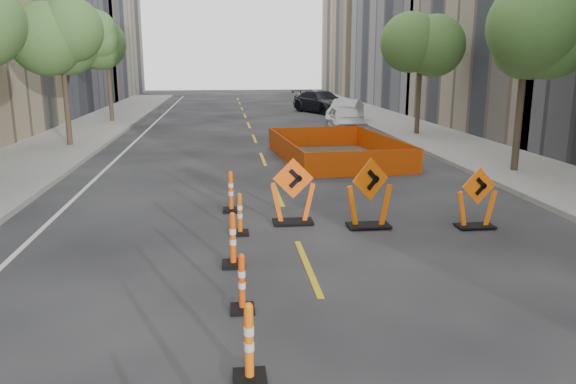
{
  "coord_description": "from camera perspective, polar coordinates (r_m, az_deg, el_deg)",
  "views": [
    {
      "loc": [
        -1.53,
        -5.99,
        3.84
      ],
      "look_at": [
        -0.2,
        5.58,
        1.1
      ],
      "focal_mm": 35.0,
      "sensor_mm": 36.0,
      "label": 1
    }
  ],
  "objects": [
    {
      "name": "ground_plane",
      "position": [
        7.28,
        6.93,
        -18.71
      ],
      "size": [
        140.0,
        140.0,
        0.0
      ],
      "primitive_type": "plane",
      "color": "black"
    },
    {
      "name": "sidewalk_right",
      "position": [
        21.18,
        23.38,
        1.91
      ],
      "size": [
        4.0,
        90.0,
        0.15
      ],
      "primitive_type": "cube",
      "color": "gray",
      "rests_on": "ground"
    },
    {
      "name": "bld_left_d",
      "position": [
        47.87,
        -26.47,
        15.71
      ],
      "size": [
        12.0,
        16.0,
        14.0
      ],
      "primitive_type": "cube",
      "color": "#4C4C51",
      "rests_on": "ground"
    },
    {
      "name": "bld_right_c",
      "position": [
        35.22,
        26.45,
        17.08
      ],
      "size": [
        12.0,
        16.0,
        14.0
      ],
      "primitive_type": "cube",
      "color": "gray",
      "rests_on": "ground"
    },
    {
      "name": "bld_right_e",
      "position": [
        67.32,
        9.83,
        16.61
      ],
      "size": [
        12.0,
        14.0,
        16.0
      ],
      "primitive_type": "cube",
      "color": "tan",
      "rests_on": "ground"
    },
    {
      "name": "tree_l_c",
      "position": [
        26.89,
        -22.04,
        13.78
      ],
      "size": [
        2.8,
        2.8,
        5.95
      ],
      "color": "#382B1E",
      "rests_on": "ground"
    },
    {
      "name": "tree_l_d",
      "position": [
        36.65,
        -17.91,
        13.7
      ],
      "size": [
        2.8,
        2.8,
        5.95
      ],
      "color": "#382B1E",
      "rests_on": "ground"
    },
    {
      "name": "tree_r_b",
      "position": [
        20.56,
        23.04,
        14.14
      ],
      "size": [
        2.8,
        2.8,
        5.95
      ],
      "color": "#382B1E",
      "rests_on": "ground"
    },
    {
      "name": "tree_r_c",
      "position": [
        29.71,
        13.37,
        14.23
      ],
      "size": [
        2.8,
        2.8,
        5.95
      ],
      "color": "#382B1E",
      "rests_on": "ground"
    },
    {
      "name": "channelizer_3",
      "position": [
        7.01,
        -3.98,
        -15.03
      ],
      "size": [
        0.41,
        0.41,
        1.04
      ],
      "primitive_type": null,
      "color": "#FF660A",
      "rests_on": "ground"
    },
    {
      "name": "channelizer_4",
      "position": [
        8.84,
        -4.71,
        -9.17
      ],
      "size": [
        0.38,
        0.38,
        0.96
      ],
      "primitive_type": null,
      "color": "#E34309",
      "rests_on": "ground"
    },
    {
      "name": "channelizer_5",
      "position": [
        10.69,
        -5.63,
        -4.83
      ],
      "size": [
        0.42,
        0.42,
        1.07
      ],
      "primitive_type": null,
      "color": "#E34A09",
      "rests_on": "ground"
    },
    {
      "name": "channelizer_6",
      "position": [
        12.62,
        -4.91,
        -2.23
      ],
      "size": [
        0.38,
        0.38,
        0.97
      ],
      "primitive_type": null,
      "color": "#E05309",
      "rests_on": "ground"
    },
    {
      "name": "channelizer_7",
      "position": [
        14.54,
        -5.82,
        0.06
      ],
      "size": [
        0.43,
        0.43,
        1.08
      ],
      "primitive_type": null,
      "color": "#E94C09",
      "rests_on": "ground"
    },
    {
      "name": "chevron_sign_left",
      "position": [
        13.34,
        0.5,
        0.08
      ],
      "size": [
        1.09,
        0.68,
        1.61
      ],
      "primitive_type": null,
      "rotation": [
        0.0,
        0.0,
        -0.04
      ],
      "color": "#FF550A",
      "rests_on": "ground"
    },
    {
      "name": "chevron_sign_center",
      "position": [
        13.15,
        8.29,
        -0.11
      ],
      "size": [
        1.28,
        1.03,
        1.67
      ],
      "primitive_type": null,
      "rotation": [
        0.0,
        0.0,
        0.38
      ],
      "color": "#D75709",
      "rests_on": "ground"
    },
    {
      "name": "chevron_sign_right",
      "position": [
        13.73,
        18.65,
        -0.57
      ],
      "size": [
        1.06,
        0.75,
        1.45
      ],
      "primitive_type": null,
      "rotation": [
        0.0,
        0.0,
        0.18
      ],
      "color": "#FB620A",
      "rests_on": "ground"
    },
    {
      "name": "safety_fence",
      "position": [
        22.42,
        4.86,
        4.48
      ],
      "size": [
        4.71,
        7.37,
        0.88
      ],
      "primitive_type": null,
      "rotation": [
        0.0,
        0.0,
        0.08
      ],
      "color": "#FF620D",
      "rests_on": "ground"
    },
    {
      "name": "parked_car_near",
      "position": [
        30.32,
        5.87,
        7.34
      ],
      "size": [
        1.92,
        4.48,
        1.51
      ],
      "primitive_type": "imported",
      "rotation": [
        0.0,
        0.0,
        -0.03
      ],
      "color": "silver",
      "rests_on": "ground"
    },
    {
      "name": "parked_car_mid",
      "position": [
        35.45,
        5.86,
        8.15
      ],
      "size": [
        3.2,
        4.69,
        1.46
      ],
      "primitive_type": "imported",
      "rotation": [
        0.0,
        0.0,
        -0.41
      ],
      "color": "#B2B3B8",
      "rests_on": "ground"
    },
    {
      "name": "parked_car_far",
      "position": [
        42.58,
        3.41,
        9.15
      ],
      "size": [
        4.34,
        6.02,
        1.62
      ],
      "primitive_type": "imported",
      "rotation": [
        0.0,
        0.0,
        0.42
      ],
      "color": "black",
      "rests_on": "ground"
    }
  ]
}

